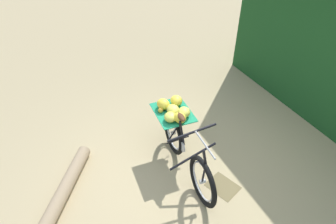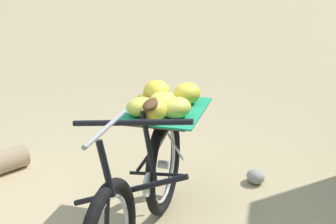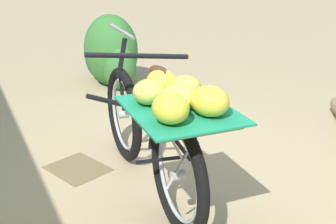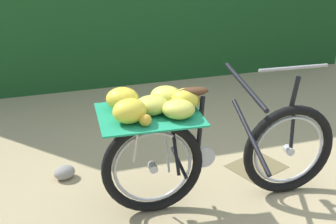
% 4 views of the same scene
% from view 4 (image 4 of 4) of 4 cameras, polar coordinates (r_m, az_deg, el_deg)
% --- Properties ---
extents(ground_plane, '(60.00, 60.00, 0.00)m').
position_cam_4_polar(ground_plane, '(3.51, 6.97, -11.30)').
color(ground_plane, tan).
extents(bicycle, '(1.75, 1.01, 1.03)m').
position_cam_4_polar(bicycle, '(3.22, 4.28, -3.65)').
color(bicycle, black).
rests_on(bicycle, ground_plane).
extents(path_stone, '(0.18, 0.15, 0.11)m').
position_cam_4_polar(path_stone, '(3.85, -12.89, -7.40)').
color(path_stone, gray).
rests_on(path_stone, ground_plane).
extents(leaf_litter_patch, '(0.44, 0.36, 0.01)m').
position_cam_4_polar(leaf_litter_patch, '(4.01, 11.04, -6.73)').
color(leaf_litter_patch, olive).
rests_on(leaf_litter_patch, ground_plane).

